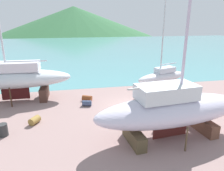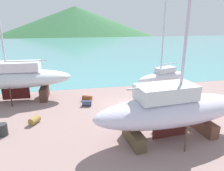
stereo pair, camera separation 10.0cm
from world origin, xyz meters
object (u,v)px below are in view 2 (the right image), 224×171
(sailboat_mid_port, at_px, (171,109))
(barrel_ochre, at_px, (34,120))
(sailboat_far_slipway, at_px, (163,77))
(barrel_rust_near, at_px, (87,103))
(barrel_tipped_left, at_px, (3,130))
(barrel_tipped_center, at_px, (87,98))
(sailboat_large_starboard, at_px, (14,78))

(sailboat_mid_port, distance_m, barrel_ochre, 10.30)
(sailboat_far_slipway, distance_m, barrel_rust_near, 9.20)
(barrel_tipped_left, bearing_deg, barrel_ochre, 37.66)
(sailboat_mid_port, distance_m, barrel_rust_near, 8.52)
(barrel_rust_near, bearing_deg, barrel_ochre, -147.49)
(barrel_rust_near, distance_m, barrel_tipped_left, 7.44)
(sailboat_far_slipway, bearing_deg, barrel_tipped_center, -9.47)
(sailboat_far_slipway, distance_m, sailboat_mid_port, 9.95)
(barrel_rust_near, height_order, barrel_tipped_center, barrel_tipped_center)
(barrel_rust_near, height_order, barrel_tipped_left, barrel_tipped_left)
(barrel_tipped_left, relative_size, barrel_tipped_center, 0.93)
(barrel_rust_near, relative_size, barrel_ochre, 0.98)
(barrel_ochre, bearing_deg, barrel_tipped_center, 42.55)
(barrel_tipped_left, bearing_deg, barrel_tipped_center, 41.17)
(barrel_rust_near, xyz_separation_m, barrel_tipped_center, (0.13, 1.32, 0.00))
(sailboat_large_starboard, distance_m, sailboat_far_slipway, 15.48)
(barrel_rust_near, bearing_deg, sailboat_large_starboard, 157.18)
(barrel_ochre, bearing_deg, sailboat_large_starboard, 113.99)
(sailboat_mid_port, xyz_separation_m, barrel_rust_near, (-5.10, 6.57, -1.83))
(sailboat_mid_port, bearing_deg, barrel_tipped_left, 162.34)
(barrel_rust_near, xyz_separation_m, barrel_tipped_left, (-6.15, -4.17, 0.18))
(sailboat_large_starboard, distance_m, barrel_ochre, 6.43)
(barrel_tipped_center, bearing_deg, barrel_rust_near, -95.53)
(barrel_ochre, relative_size, barrel_tipped_left, 0.98)
(barrel_ochre, bearing_deg, barrel_rust_near, 32.51)
(sailboat_large_starboard, height_order, barrel_tipped_center, sailboat_large_starboard)
(sailboat_mid_port, bearing_deg, sailboat_large_starboard, 135.94)
(barrel_tipped_left, distance_m, barrel_tipped_center, 8.35)
(barrel_tipped_left, bearing_deg, barrel_rust_near, 34.14)
(sailboat_mid_port, relative_size, barrel_tipped_left, 19.05)
(sailboat_mid_port, height_order, barrel_ochre, sailboat_mid_port)
(barrel_rust_near, relative_size, barrel_tipped_left, 0.96)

